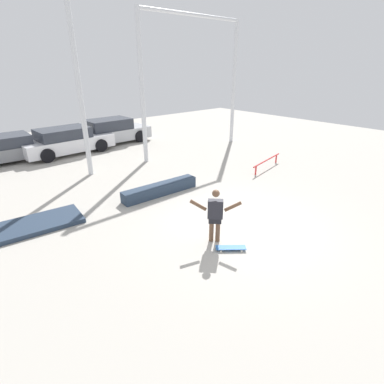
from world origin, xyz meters
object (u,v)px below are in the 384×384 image
Objects in this scene: skateboarder at (215,214)px; parked_car_grey at (8,149)px; skateboard at (231,248)px; grind_rail at (267,161)px; parked_car_white at (67,141)px; grind_box at (160,189)px; manual_pad at (38,224)px; parked_car_silver at (111,132)px.

skateboarder is 11.75m from parked_car_grey.
skateboard is 0.28× the size of grind_rail.
skateboarder is at bearing -94.00° from parked_car_white.
manual_pad is (-4.01, 0.49, -0.13)m from grind_box.
parked_car_white is at bearing 63.33° from manual_pad.
grind_rail reaches higher than skateboard.
grind_rail is 0.56× the size of parked_car_white.
parked_car_silver is at bearing 121.31° from skateboarder.
skateboarder reaches higher than manual_pad.
grind_rail is 12.15m from parked_car_grey.
grind_box is at bearing 119.80° from skateboard.
parked_car_white is (0.27, 10.99, -0.15)m from skateboarder.
grind_box is 0.73× the size of parked_car_grey.
skateboarder is 0.57× the size of grind_rail.
skateboarder is at bearing 131.00° from skateboard.
skateboarder is 11.92m from parked_car_silver.
grind_rail reaches higher than manual_pad.
grind_rail reaches higher than grind_box.
parked_car_silver is (2.32, 8.06, 0.49)m from grind_box.
parked_car_grey is at bearing 140.98° from skateboard.
skateboard is 6.85m from grind_rail.
manual_pad is at bearing 166.09° from skateboard.
grind_box is at bearing 124.09° from skateboarder.
manual_pad is at bearing -96.76° from parked_car_grey.
skateboarder is 6.62m from grind_rail.
parked_car_silver is at bearing 0.37° from parked_car_grey.
parked_car_white reaches higher than parked_car_grey.
parked_car_grey is at bearing 110.73° from grind_box.
parked_car_grey is (-8.34, 8.83, 0.28)m from grind_rail.
parked_car_white is (3.54, 7.05, 0.59)m from manual_pad.
parked_car_grey reaches higher than manual_pad.
grind_rail is (9.30, -1.26, 0.26)m from manual_pad.
manual_pad is 0.55× the size of parked_car_silver.
skateboarder is 0.94m from skateboard.
grind_box is 5.35m from grind_rail.
manual_pad is 9.89m from parked_car_silver.
parked_car_grey is (-2.32, 12.09, 0.55)m from skateboard.
grind_rail is at bearing -8.25° from grind_box.
parked_car_silver is at bearing 73.93° from grind_box.
parked_car_white is 1.04× the size of parked_car_silver.
parked_car_white is (-0.47, 7.54, 0.46)m from grind_box.
skateboard is at bearing -93.89° from parked_car_white.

